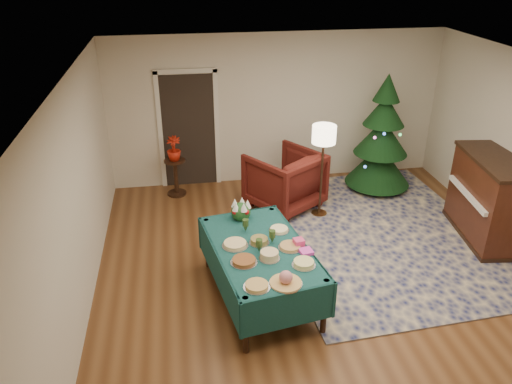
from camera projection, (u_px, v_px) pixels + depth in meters
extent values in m
plane|color=#593319|center=(329.00, 289.00, 6.47)|extent=(7.00, 7.00, 0.00)
plane|color=white|center=(345.00, 83.00, 5.27)|extent=(7.00, 7.00, 0.00)
plane|color=beige|center=(277.00, 109.00, 8.96)|extent=(6.00, 0.00, 6.00)
plane|color=beige|center=(72.00, 216.00, 5.44)|extent=(0.00, 7.00, 7.00)
cube|color=black|center=(189.00, 132.00, 8.86)|extent=(0.92, 0.02, 2.04)
cube|color=silver|center=(160.00, 132.00, 8.77)|extent=(0.08, 0.04, 2.14)
cube|color=silver|center=(217.00, 129.00, 8.91)|extent=(0.08, 0.04, 2.14)
cube|color=silver|center=(185.00, 71.00, 8.37)|extent=(1.08, 0.04, 0.08)
cube|color=navy|center=(378.00, 233.00, 7.70)|extent=(3.44, 4.38, 0.02)
cylinder|color=black|center=(246.00, 325.00, 5.31)|extent=(0.07, 0.07, 0.74)
cylinder|color=black|center=(207.00, 243.00, 6.77)|extent=(0.07, 0.07, 0.74)
cylinder|color=black|center=(324.00, 307.00, 5.58)|extent=(0.07, 0.07, 0.74)
cylinder|color=black|center=(271.00, 232.00, 7.03)|extent=(0.07, 0.07, 0.74)
cube|color=#12403C|center=(260.00, 248.00, 6.02)|extent=(1.38, 2.03, 0.04)
cube|color=#12403C|center=(238.00, 227.00, 6.90)|extent=(1.10, 0.21, 0.46)
cube|color=#12403C|center=(289.00, 310.00, 5.33)|extent=(1.10, 0.21, 0.46)
cube|color=#12403C|center=(300.00, 255.00, 6.26)|extent=(0.34, 1.88, 0.46)
cube|color=#12403C|center=(218.00, 271.00, 5.96)|extent=(0.34, 1.88, 0.46)
cylinder|color=silver|center=(257.00, 287.00, 5.30)|extent=(0.29, 0.29, 0.01)
cylinder|color=tan|center=(257.00, 285.00, 5.29)|extent=(0.25, 0.25, 0.03)
cylinder|color=silver|center=(286.00, 283.00, 5.35)|extent=(0.36, 0.36, 0.01)
sphere|color=#CC727A|center=(286.00, 277.00, 5.32)|extent=(0.15, 0.15, 0.15)
cylinder|color=silver|center=(304.00, 265.00, 5.66)|extent=(0.27, 0.27, 0.01)
cylinder|color=#D8D172|center=(304.00, 263.00, 5.65)|extent=(0.23, 0.23, 0.05)
cylinder|color=silver|center=(244.00, 262.00, 5.71)|extent=(0.31, 0.31, 0.01)
cylinder|color=brown|center=(244.00, 260.00, 5.70)|extent=(0.27, 0.27, 0.04)
cylinder|color=silver|center=(269.00, 258.00, 5.78)|extent=(0.25, 0.25, 0.01)
cylinder|color=tan|center=(269.00, 255.00, 5.75)|extent=(0.21, 0.21, 0.09)
cylinder|color=silver|center=(290.00, 248.00, 5.99)|extent=(0.29, 0.29, 0.01)
cylinder|color=#B2844C|center=(290.00, 246.00, 5.98)|extent=(0.25, 0.25, 0.03)
cylinder|color=silver|center=(235.00, 246.00, 6.03)|extent=(0.32, 0.32, 0.01)
cylinder|color=#D8BF7F|center=(235.00, 244.00, 6.01)|extent=(0.27, 0.27, 0.04)
cylinder|color=silver|center=(259.00, 243.00, 6.08)|extent=(0.25, 0.25, 0.01)
cylinder|color=maroon|center=(259.00, 240.00, 6.06)|extent=(0.21, 0.21, 0.06)
cylinder|color=silver|center=(279.00, 230.00, 6.34)|extent=(0.26, 0.26, 0.01)
cylinder|color=#F2EACC|center=(279.00, 229.00, 6.33)|extent=(0.22, 0.22, 0.03)
cone|color=#2D471E|center=(246.00, 228.00, 6.31)|extent=(0.07, 0.07, 0.09)
cylinder|color=#2D471E|center=(246.00, 223.00, 6.28)|extent=(0.08, 0.08, 0.09)
cone|color=#2D471E|center=(272.00, 240.00, 6.07)|extent=(0.07, 0.07, 0.09)
cylinder|color=#2D471E|center=(272.00, 234.00, 6.03)|extent=(0.08, 0.08, 0.09)
cone|color=#2D471E|center=(259.00, 249.00, 5.89)|extent=(0.07, 0.07, 0.09)
cylinder|color=#2D471E|center=(259.00, 243.00, 5.86)|extent=(0.08, 0.08, 0.09)
cube|color=#EF42C4|center=(306.00, 252.00, 5.88)|extent=(0.17, 0.17, 0.04)
cube|color=#E94078|center=(299.00, 243.00, 6.00)|extent=(0.14, 0.14, 0.10)
sphere|color=#1E4C1E|center=(241.00, 212.00, 6.59)|extent=(0.26, 0.26, 0.26)
cone|color=white|center=(248.00, 204.00, 6.55)|extent=(0.10, 0.10, 0.12)
cone|color=white|center=(242.00, 201.00, 6.61)|extent=(0.10, 0.10, 0.12)
cone|color=white|center=(235.00, 203.00, 6.57)|extent=(0.10, 0.10, 0.12)
cone|color=white|center=(236.00, 206.00, 6.48)|extent=(0.10, 0.10, 0.12)
cone|color=white|center=(244.00, 207.00, 6.46)|extent=(0.10, 0.10, 0.12)
sphere|color=#B20C0F|center=(247.00, 207.00, 6.64)|extent=(0.07, 0.07, 0.07)
sphere|color=#B20C0F|center=(235.00, 207.00, 6.64)|extent=(0.07, 0.07, 0.07)
sphere|color=#B20C0F|center=(235.00, 212.00, 6.50)|extent=(0.07, 0.07, 0.07)
sphere|color=#B20C0F|center=(246.00, 212.00, 6.50)|extent=(0.07, 0.07, 0.07)
imported|color=#511611|center=(285.00, 177.00, 8.29)|extent=(1.41, 1.39, 1.07)
cylinder|color=#A57F3F|center=(319.00, 213.00, 8.26)|extent=(0.26, 0.26, 0.03)
cylinder|color=black|center=(321.00, 176.00, 7.95)|extent=(0.04, 0.04, 1.40)
cylinder|color=#FFEABF|center=(324.00, 134.00, 7.64)|extent=(0.37, 0.37, 0.28)
cylinder|color=black|center=(177.00, 193.00, 8.91)|extent=(0.33, 0.33, 0.04)
cylinder|color=black|center=(176.00, 178.00, 8.78)|extent=(0.07, 0.07, 0.61)
cylinder|color=black|center=(175.00, 161.00, 8.63)|extent=(0.37, 0.37, 0.03)
imported|color=#AD1C0C|center=(174.00, 154.00, 8.57)|extent=(0.24, 0.42, 0.24)
cylinder|color=black|center=(376.00, 183.00, 9.14)|extent=(0.13, 0.13, 0.17)
cone|color=black|center=(379.00, 164.00, 8.97)|extent=(1.38, 1.38, 0.73)
cone|color=black|center=(382.00, 136.00, 8.73)|extent=(1.13, 1.13, 0.63)
cone|color=black|center=(385.00, 110.00, 8.52)|extent=(0.85, 0.85, 0.52)
cone|color=black|center=(388.00, 87.00, 8.35)|extent=(0.55, 0.55, 0.47)
cube|color=black|center=(481.00, 234.00, 7.61)|extent=(0.83, 1.54, 0.08)
cube|color=#36180D|center=(489.00, 199.00, 7.35)|extent=(0.80, 1.52, 1.20)
cube|color=black|center=(498.00, 160.00, 7.07)|extent=(0.85, 1.57, 0.05)
cube|color=white|center=(469.00, 194.00, 7.30)|extent=(0.28, 1.25, 0.06)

